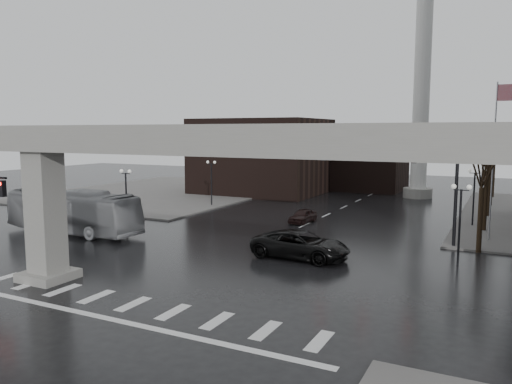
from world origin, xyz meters
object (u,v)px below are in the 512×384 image
(pickup_truck, at_px, (300,245))
(signal_mast_arm, at_px, (403,166))
(city_bus, at_px, (73,212))
(far_car, at_px, (303,216))

(pickup_truck, bearing_deg, signal_mast_arm, -29.89)
(signal_mast_arm, bearing_deg, city_bus, -160.76)
(signal_mast_arm, height_order, pickup_truck, signal_mast_arm)
(signal_mast_arm, relative_size, far_car, 3.24)
(far_car, bearing_deg, pickup_truck, -64.31)
(far_car, bearing_deg, city_bus, -134.76)
(city_bus, distance_m, far_car, 20.05)
(pickup_truck, bearing_deg, far_car, 23.12)
(city_bus, relative_size, far_car, 3.44)
(far_car, bearing_deg, signal_mast_arm, -19.12)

